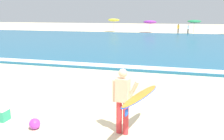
% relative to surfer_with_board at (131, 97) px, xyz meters
% --- Properties ---
extents(ground_plane, '(160.00, 160.00, 0.00)m').
position_rel_surfer_with_board_xyz_m(ground_plane, '(-1.57, 0.83, -1.03)').
color(ground_plane, beige).
extents(sea, '(120.00, 28.00, 0.14)m').
position_rel_surfer_with_board_xyz_m(sea, '(-1.57, 21.13, -0.96)').
color(sea, '#1E6084').
rests_on(sea, ground).
extents(surf_foam, '(120.00, 0.95, 0.01)m').
position_rel_surfer_with_board_xyz_m(surf_foam, '(-1.57, 7.73, -0.88)').
color(surf_foam, white).
rests_on(surf_foam, sea).
extents(surfer_with_board, '(1.12, 2.43, 1.73)m').
position_rel_surfer_with_board_xyz_m(surfer_with_board, '(0.00, 0.00, 0.00)').
color(surfer_with_board, red).
rests_on(surfer_with_board, ground).
extents(beach_umbrella_0, '(2.06, 2.09, 2.41)m').
position_rel_surfer_with_board_xyz_m(beach_umbrella_0, '(-10.92, 37.36, 1.07)').
color(beach_umbrella_0, beige).
rests_on(beach_umbrella_0, ground).
extents(beach_umbrella_1, '(2.26, 2.30, 2.17)m').
position_rel_surfer_with_board_xyz_m(beach_umbrella_1, '(-4.51, 37.45, 0.76)').
color(beach_umbrella_1, beige).
rests_on(beach_umbrella_1, ground).
extents(beach_umbrella_2, '(2.12, 2.14, 2.28)m').
position_rel_surfer_with_board_xyz_m(beach_umbrella_2, '(2.65, 35.84, 0.98)').
color(beach_umbrella_2, beige).
rests_on(beach_umbrella_2, ground).
extents(beachgoer_near_row_left, '(0.32, 0.20, 1.58)m').
position_rel_surfer_with_board_xyz_m(beachgoer_near_row_left, '(1.79, 35.17, -0.18)').
color(beachgoer_near_row_left, '#383842').
rests_on(beachgoer_near_row_left, ground).
extents(beachgoer_near_row_mid, '(0.32, 0.20, 1.58)m').
position_rel_surfer_with_board_xyz_m(beachgoer_near_row_mid, '(0.27, 35.96, -0.18)').
color(beachgoer_near_row_mid, '#383842').
rests_on(beachgoer_near_row_mid, ground).
extents(beach_ball, '(0.31, 0.31, 0.31)m').
position_rel_surfer_with_board_xyz_m(beach_ball, '(-2.56, -0.38, -0.87)').
color(beach_ball, purple).
rests_on(beach_ball, ground).
extents(cooler_box, '(0.49, 0.35, 0.37)m').
position_rel_surfer_with_board_xyz_m(cooler_box, '(-3.87, -0.15, -0.84)').
color(cooler_box, '#2D9E75').
rests_on(cooler_box, ground).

